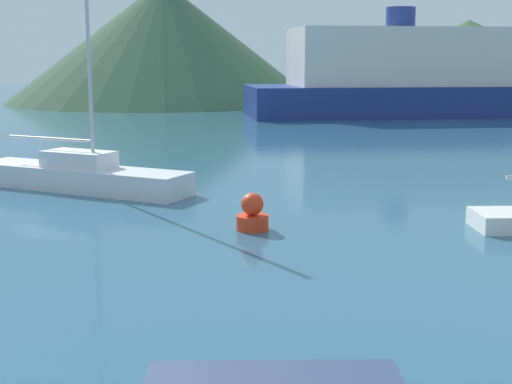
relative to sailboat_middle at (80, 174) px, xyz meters
The scene contains 5 objects.
sailboat_middle is the anchor object (origin of this frame).
ferry_distant 37.25m from the sailboat_middle, 66.53° to the left, with size 24.99×13.59×8.32m.
buoy_marker 8.21m from the sailboat_middle, 40.60° to the right, with size 0.84×0.84×0.96m.
hill_west 51.75m from the sailboat_middle, 98.02° to the left, with size 32.18×32.18×12.30m.
hill_central 58.39m from the sailboat_middle, 65.49° to the left, with size 36.06×36.06×8.36m.
Camera 1 is at (1.75, -2.72, 4.31)m, focal length 50.00 mm.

